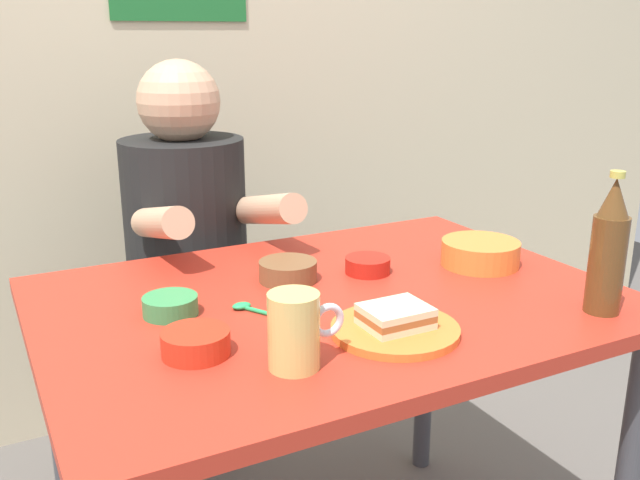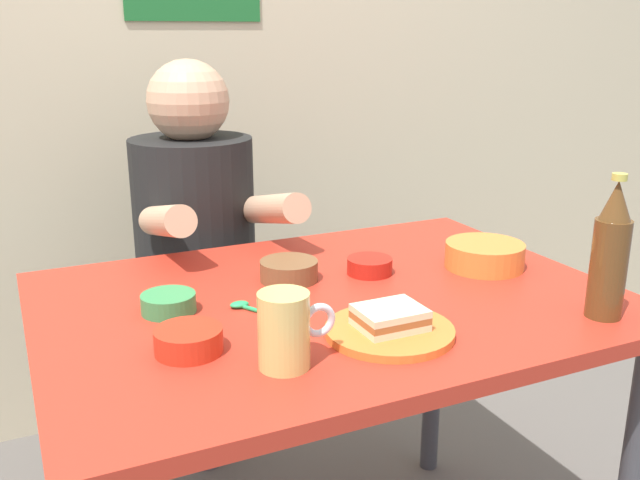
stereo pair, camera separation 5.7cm
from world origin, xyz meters
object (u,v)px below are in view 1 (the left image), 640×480
Objects in this scene: stool at (194,359)px; plate_orange at (395,330)px; beer_bottle at (608,250)px; dip_bowl_green at (170,305)px; beer_mug at (295,330)px; person_seated at (187,217)px; sandwich at (395,316)px; dining_table at (332,340)px.

stool is 2.05× the size of plate_orange.
dip_bowl_green is (-0.71, 0.35, -0.10)m from beer_bottle.
beer_mug reaches higher than dip_bowl_green.
person_seated reaches higher than sandwich.
beer_bottle is at bearing -13.36° from plate_orange.
person_seated is at bearing 83.86° from beer_mug.
stool is 0.93m from plate_orange.
person_seated is 0.83m from sandwich.
beer_bottle is (0.40, -0.30, 0.21)m from dining_table.
stool is 1.72× the size of beer_bottle.
person_seated is 0.60m from dip_bowl_green.
beer_mug is (-0.20, -0.03, 0.05)m from plate_orange.
beer_mug is 0.48× the size of beer_bottle.
beer_bottle is 0.79m from dip_bowl_green.
beer_mug is at bearing -171.11° from sandwich.
sandwich is at bearing -39.34° from dip_bowl_green.
sandwich is (-0.00, 0.00, 0.02)m from plate_orange.
stool is 0.63× the size of person_seated.
plate_orange reaches higher than stool.
dip_bowl_green is at bearing 153.55° from beer_bottle.
dining_table is 2.44× the size of stool.
person_seated is at bearing 70.10° from dip_bowl_green.
person_seated is 5.71× the size of beer_mug.
dining_table is 0.54m from beer_bottle.
plate_orange is (0.01, -0.21, 0.10)m from dining_table.
beer_bottle reaches higher than dining_table.
sandwich is at bearing 166.64° from beer_bottle.
dining_table is at bearing 143.36° from beer_bottle.
plate_orange is at bearing -79.38° from sandwich.
dip_bowl_green is at bearing 140.66° from plate_orange.
dining_table is 8.73× the size of beer_mug.
stool is at bearing 83.94° from beer_mug.
plate_orange is (0.11, -0.84, 0.40)m from stool.
plate_orange is 0.02m from sandwich.
dining_table is 5.00× the size of plate_orange.
person_seated is at bearing 97.62° from plate_orange.
plate_orange is 1.75× the size of beer_mug.
beer_bottle is at bearing -61.67° from stool.
beer_bottle is (0.50, -0.93, 0.51)m from stool.
dining_table reaches higher than stool.
stool is 4.50× the size of dip_bowl_green.
beer_mug is at bearing 174.12° from beer_bottle.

